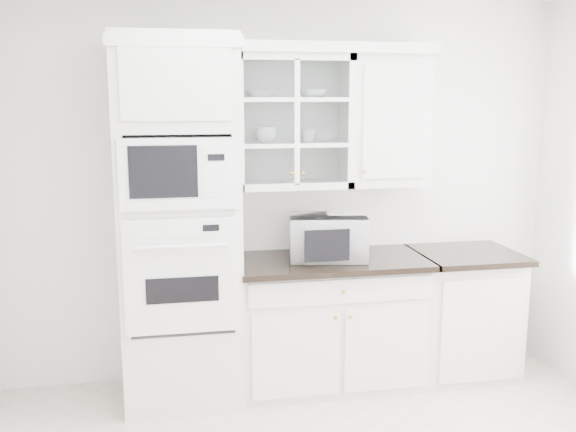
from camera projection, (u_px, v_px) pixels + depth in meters
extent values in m
cube|color=white|center=(284.00, 191.00, 4.59)|extent=(4.00, 0.02, 2.70)
cube|color=silver|center=(180.00, 224.00, 4.18)|extent=(0.76, 0.65, 2.40)
cube|color=white|center=(182.00, 276.00, 3.90)|extent=(0.70, 0.03, 0.72)
cube|color=black|center=(183.00, 290.00, 3.90)|extent=(0.44, 0.01, 0.16)
cube|color=white|center=(179.00, 175.00, 3.79)|extent=(0.70, 0.03, 0.43)
cube|color=black|center=(163.00, 172.00, 3.75)|extent=(0.40, 0.01, 0.31)
cube|color=silver|center=(330.00, 323.00, 4.53)|extent=(1.30, 0.60, 0.88)
cube|color=black|center=(332.00, 262.00, 4.42)|extent=(1.32, 0.67, 0.04)
cube|color=silver|center=(462.00, 314.00, 4.72)|extent=(0.70, 0.60, 0.88)
cube|color=black|center=(467.00, 255.00, 4.60)|extent=(0.72, 0.67, 0.04)
cube|color=silver|center=(292.00, 122.00, 4.36)|extent=(0.80, 0.33, 0.90)
cube|color=silver|center=(292.00, 144.00, 4.39)|extent=(0.74, 0.29, 0.02)
cube|color=silver|center=(292.00, 99.00, 4.33)|extent=(0.74, 0.29, 0.02)
cube|color=silver|center=(387.00, 121.00, 4.48)|extent=(0.55, 0.33, 0.90)
cube|color=silver|center=(277.00, 48.00, 4.23)|extent=(2.14, 0.38, 0.07)
imported|color=white|center=(328.00, 237.00, 4.40)|extent=(0.59, 0.52, 0.30)
imported|color=white|center=(260.00, 94.00, 4.28)|extent=(0.22, 0.22, 0.05)
imported|color=white|center=(313.00, 94.00, 4.34)|extent=(0.22, 0.22, 0.06)
imported|color=white|center=(266.00, 135.00, 4.34)|extent=(0.17, 0.17, 0.11)
imported|color=white|center=(309.00, 136.00, 4.41)|extent=(0.11, 0.11, 0.09)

